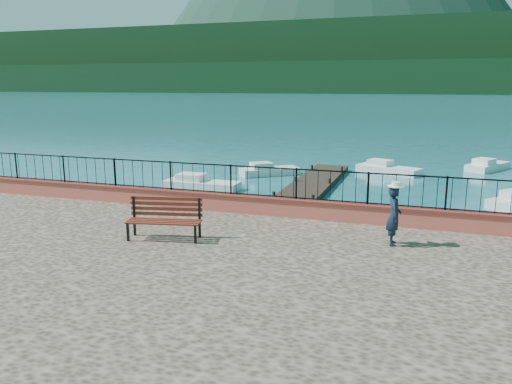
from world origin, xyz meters
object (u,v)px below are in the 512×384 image
Objects in this scene: person at (394,216)px; boat_4 at (389,167)px; boat_0 at (202,181)px; boat_3 at (270,168)px; park_bench at (165,227)px; boat_5 at (488,164)px.

person is 0.40× the size of boat_4.
boat_3 is at bearing 67.44° from boat_0.
person is 14.35m from boat_0.
boat_3 is (-2.12, 16.58, -1.13)m from park_bench.
boat_5 is (4.53, 21.22, -1.57)m from person.
park_bench is at bearing 96.35° from person.
boat_4 is (-1.32, 17.98, -1.57)m from person.
boat_3 and boat_4 have the same top height.
park_bench is at bearing -119.86° from boat_3.
boat_3 is 0.91× the size of boat_4.
boat_0 is (-10.13, 10.04, -1.57)m from person.
boat_4 is at bearing -13.89° from boat_3.
boat_5 is (14.66, 11.18, 0.00)m from boat_0.
park_bench is 0.60× the size of boat_3.
boat_3 is 13.95m from boat_5.
boat_4 is at bearing 64.91° from park_bench.
park_bench reaches higher than boat_3.
boat_0 is 5.49m from boat_3.
boat_3 is (2.12, 5.06, 0.00)m from boat_0.
person is at bearing -99.20° from boat_3.
boat_3 is 0.98× the size of boat_5.
boat_0 and boat_4 have the same top height.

